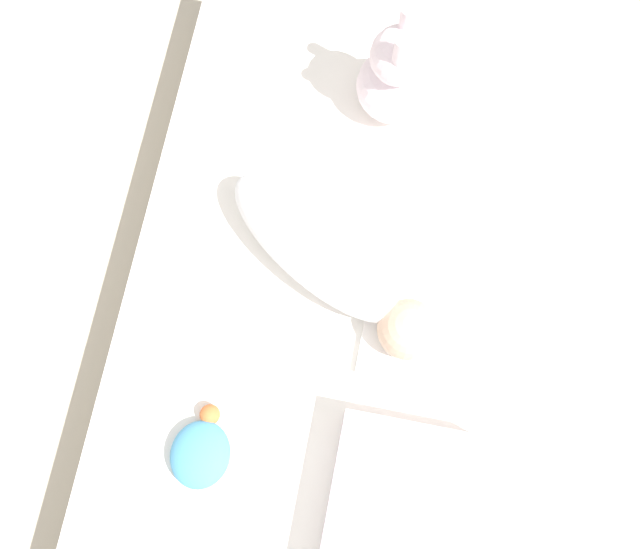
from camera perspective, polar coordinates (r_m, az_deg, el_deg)
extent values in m
plane|color=#B2A893|center=(1.85, 0.31, -3.42)|extent=(12.00, 12.00, 0.00)
cube|color=white|center=(1.76, 0.33, -2.85)|extent=(1.55, 0.89, 0.18)
cube|color=white|center=(1.65, 6.12, -5.26)|extent=(0.16, 0.17, 0.02)
ellipsoid|color=white|center=(1.62, -0.35, 2.12)|extent=(0.38, 0.48, 0.16)
sphere|color=#DBB293|center=(1.60, 6.72, -4.19)|extent=(0.13, 0.13, 0.13)
cube|color=white|center=(1.59, 6.19, -17.87)|extent=(0.37, 0.30, 0.10)
sphere|color=silver|center=(1.77, 5.67, 14.12)|extent=(0.17, 0.17, 0.17)
sphere|color=silver|center=(1.66, 6.12, 16.25)|extent=(0.13, 0.13, 0.13)
cylinder|color=silver|center=(1.58, 6.20, 16.59)|extent=(0.03, 0.03, 0.08)
cylinder|color=silver|center=(1.61, 6.63, 18.72)|extent=(0.03, 0.03, 0.08)
ellipsoid|color=#4C99C6|center=(1.62, -9.11, -13.39)|extent=(0.14, 0.13, 0.06)
sphere|color=orange|center=(1.63, -8.39, -10.52)|extent=(0.04, 0.04, 0.04)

